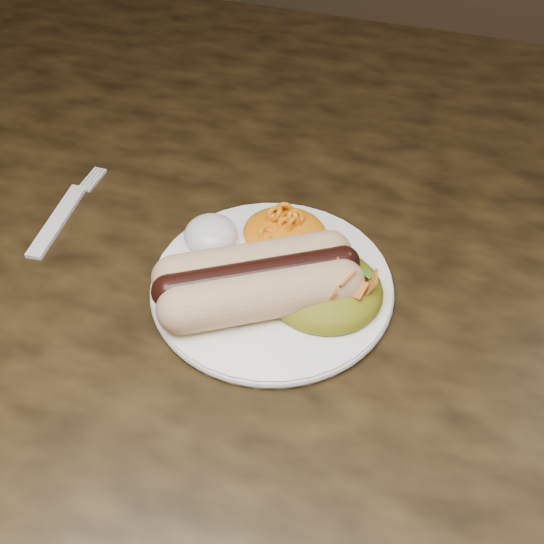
% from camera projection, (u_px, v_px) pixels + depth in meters
% --- Properties ---
extents(table, '(1.60, 0.90, 0.75)m').
position_uv_depth(table, '(304.00, 305.00, 0.64)').
color(table, '#392912').
rests_on(table, floor).
extents(plate, '(0.24, 0.24, 0.01)m').
position_uv_depth(plate, '(272.00, 285.00, 0.53)').
color(plate, white).
rests_on(plate, table).
extents(hotdog, '(0.13, 0.13, 0.04)m').
position_uv_depth(hotdog, '(258.00, 280.00, 0.50)').
color(hotdog, tan).
rests_on(hotdog, plate).
extents(mac_and_cheese, '(0.09, 0.09, 0.03)m').
position_uv_depth(mac_and_cheese, '(285.00, 224.00, 0.55)').
color(mac_and_cheese, orange).
rests_on(mac_and_cheese, plate).
extents(sour_cream, '(0.05, 0.05, 0.03)m').
position_uv_depth(sour_cream, '(210.00, 229.00, 0.55)').
color(sour_cream, silver).
rests_on(sour_cream, plate).
extents(taco_salad, '(0.09, 0.09, 0.04)m').
position_uv_depth(taco_salad, '(325.00, 281.00, 0.50)').
color(taco_salad, '#A36308').
rests_on(taco_salad, plate).
extents(fork, '(0.03, 0.13, 0.00)m').
position_uv_depth(fork, '(58.00, 220.00, 0.59)').
color(fork, silver).
rests_on(fork, table).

